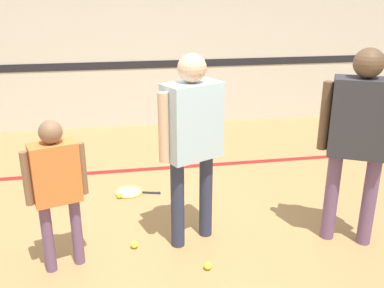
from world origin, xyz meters
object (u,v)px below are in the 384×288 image
object	(u,v)px
person_student_left	(56,180)
tennis_ball_stray_left	(134,245)
person_instructor	(192,131)
tennis_ball_by_spare_racket	(120,196)
person_student_right	(360,128)
racket_spare_on_floor	(130,192)
tennis_ball_near_instructor	(208,266)

from	to	relation	value
person_student_left	tennis_ball_stray_left	xyz separation A→B (m)	(0.57, 0.16, -0.75)
person_student_left	tennis_ball_stray_left	distance (m)	0.96
person_instructor	person_student_left	xyz separation A→B (m)	(-1.10, -0.22, -0.27)
tennis_ball_by_spare_racket	person_student_right	bearing A→B (deg)	-30.65
racket_spare_on_floor	tennis_ball_stray_left	world-z (taller)	tennis_ball_stray_left
person_instructor	tennis_ball_stray_left	world-z (taller)	person_instructor
person_instructor	tennis_ball_near_instructor	distance (m)	1.12
racket_spare_on_floor	tennis_ball_by_spare_racket	size ratio (longest dim) A/B	8.29
person_student_left	racket_spare_on_floor	world-z (taller)	person_student_left
person_instructor	racket_spare_on_floor	distance (m)	1.58
person_student_right	tennis_ball_stray_left	bearing A→B (deg)	21.28
tennis_ball_by_spare_racket	tennis_ball_near_instructor	bearing A→B (deg)	-64.11
tennis_ball_near_instructor	person_student_left	bearing A→B (deg)	167.62
person_student_right	person_instructor	bearing A→B (deg)	16.92
person_instructor	person_student_left	distance (m)	1.16
racket_spare_on_floor	tennis_ball_stray_left	bearing A→B (deg)	-75.30
racket_spare_on_floor	tennis_ball_stray_left	xyz separation A→B (m)	(-0.01, -1.12, 0.02)
person_student_left	person_student_right	world-z (taller)	person_student_right
tennis_ball_stray_left	tennis_ball_by_spare_racket	bearing A→B (deg)	96.26
person_student_left	tennis_ball_near_instructor	xyz separation A→B (m)	(1.15, -0.25, -0.75)
person_student_left	racket_spare_on_floor	bearing A→B (deg)	48.08
person_student_right	tennis_ball_stray_left	world-z (taller)	person_student_right
person_instructor	tennis_ball_near_instructor	world-z (taller)	person_instructor
person_student_left	tennis_ball_near_instructor	bearing A→B (deg)	-29.96
person_student_left	person_student_right	bearing A→B (deg)	-18.35
racket_spare_on_floor	tennis_ball_near_instructor	world-z (taller)	tennis_ball_near_instructor
tennis_ball_by_spare_racket	tennis_ball_stray_left	xyz separation A→B (m)	(0.11, -1.00, 0.00)
tennis_ball_near_instructor	tennis_ball_stray_left	xyz separation A→B (m)	(-0.58, 0.42, 0.00)
person_student_right	tennis_ball_stray_left	distance (m)	2.19
person_instructor	person_student_left	bearing A→B (deg)	165.70
person_instructor	tennis_ball_by_spare_racket	size ratio (longest dim) A/B	25.70
tennis_ball_stray_left	tennis_ball_near_instructor	bearing A→B (deg)	-35.77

